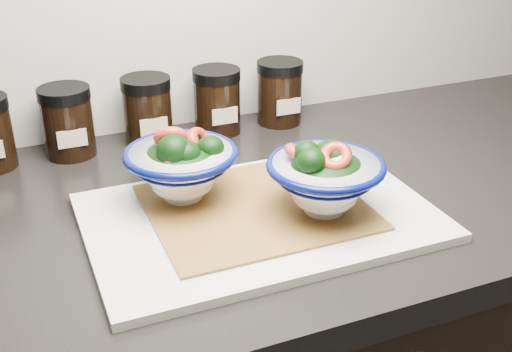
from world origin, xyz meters
name	(u,v)px	position (x,y,z in m)	size (l,w,h in m)	color
countertop	(116,234)	(0.00, 1.45, 0.88)	(3.50, 0.60, 0.04)	black
cutting_board	(260,217)	(0.18, 1.38, 0.91)	(0.45, 0.30, 0.01)	silver
bamboo_mat	(256,207)	(0.18, 1.39, 0.91)	(0.28, 0.24, 0.00)	#AA7B33
bowl_left	(182,166)	(0.10, 1.45, 0.96)	(0.15, 0.15, 0.11)	white
bowl_right	(324,177)	(0.26, 1.35, 0.96)	(0.15, 0.15, 0.11)	white
spice_jar_c	(68,122)	(-0.02, 1.69, 0.96)	(0.08, 0.08, 0.11)	black
spice_jar_d	(148,110)	(0.11, 1.69, 0.96)	(0.08, 0.08, 0.11)	black
spice_jar_e	(217,101)	(0.23, 1.69, 0.96)	(0.08, 0.08, 0.11)	black
spice_jar_f	(280,92)	(0.35, 1.69, 0.96)	(0.08, 0.08, 0.11)	black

